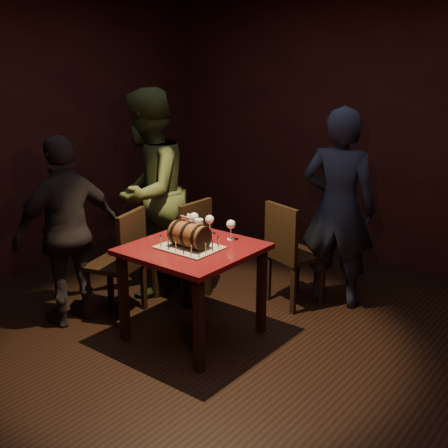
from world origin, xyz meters
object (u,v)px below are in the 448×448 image
Objects in this scene: wine_glass_right at (231,225)px; person_back at (338,209)px; chair_back at (289,249)px; wine_glass_mid at (210,220)px; pub_table at (193,260)px; wine_glass_left at (194,218)px; pint_of_ale at (199,229)px; chair_left_front at (122,258)px; barrel_cake at (189,235)px; person_left_front at (68,232)px; chair_left_rear at (188,244)px; person_left_rear at (148,193)px.

person_back is at bearing 65.14° from wine_glass_right.
wine_glass_mid is at bearing -119.02° from chair_back.
wine_glass_left is (-0.24, 0.30, 0.23)m from pub_table.
pint_of_ale is 0.73m from chair_left_front.
person_back reaches higher than wine_glass_right.
wine_glass_right is (0.12, 0.36, 0.01)m from barrel_cake.
wine_glass_mid is at bearing 137.71° from person_left_front.
chair_left_rear is at bearing 162.76° from wine_glass_right.
pub_table is 0.73m from chair_left_rear.
barrel_cake is 0.38m from wine_glass_right.
chair_back is at bearing 63.76° from pint_of_ale.
person_left_front reaches higher than chair_left_front.
chair_left_front is at bearing 0.57° from person_left_rear.
chair_left_front is at bearing -173.08° from pub_table.
pub_table is 0.72m from chair_left_front.
person_back is (0.44, 0.95, 0.01)m from wine_glass_right.
chair_left_rear is (-0.27, 0.21, -0.35)m from wine_glass_left.
wine_glass_right is (0.13, 0.31, 0.23)m from pub_table.
wine_glass_mid is 0.09× the size of person_left_rear.
person_left_rear is at bearing -174.31° from person_left_front.
wine_glass_mid is 1.00× the size of wine_glass_right.
wine_glass_mid is at bearing 57.99° from person_left_rear.
pub_table is 5.59× the size of wine_glass_right.
pub_table is 0.41m from wine_glass_right.
pint_of_ale is at bearing 43.20° from person_back.
wine_glass_left is 0.17m from pint_of_ale.
person_left_rear reaches higher than barrel_cake.
person_back is at bearing 50.14° from wine_glass_left.
chair_back is at bearing 90.45° from person_left_rear.
barrel_cake is at bearing -53.83° from wine_glass_left.
wine_glass_right is at bearing 71.70° from barrel_cake.
barrel_cake is 2.29× the size of pint_of_ale.
barrel_cake is (0.01, -0.04, 0.21)m from pub_table.
pint_of_ale is at bearing -154.42° from wine_glass_right.
person_left_rear reaches higher than chair_left_front.
person_back is at bearing 95.72° from person_left_rear.
wine_glass_mid is 0.81m from chair_left_front.
wine_glass_mid is 0.17× the size of chair_left_rear.
wine_glass_right is at bearing 25.54° from chair_left_front.
barrel_cake is at bearing 118.75° from person_left_front.
wine_glass_right is 0.26m from pint_of_ale.
wine_glass_right is at bearing 2.61° from wine_glass_left.
barrel_cake is at bearing 52.51° from person_back.
wine_glass_mid is 1.15m from person_back.
barrel_cake reaches higher than wine_glass_left.
wine_glass_left is at bearing 143.93° from pint_of_ale.
person_left_rear is (-0.94, 0.46, 0.30)m from pub_table.
pint_of_ale is 0.09× the size of person_back.
barrel_cake is 0.83m from chair_left_rear.
chair_left_rear reaches higher than pub_table.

